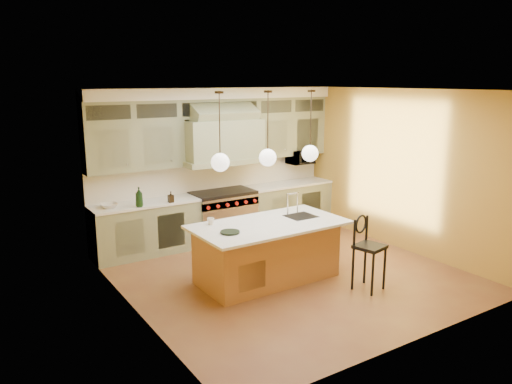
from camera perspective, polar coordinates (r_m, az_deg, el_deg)
floor at (r=8.12m, az=3.71°, el=-9.35°), size 5.00×5.00×0.00m
ceiling at (r=7.53m, az=4.04°, el=11.57°), size 5.00×5.00×0.00m
wall_back at (r=9.78m, az=-4.89°, el=3.28°), size 5.00×0.00×5.00m
wall_front at (r=5.94m, az=18.40°, el=-3.55°), size 5.00×0.00×5.00m
wall_left at (r=6.56m, az=-13.99°, el=-1.77°), size 0.00×5.00×5.00m
wall_right at (r=9.38m, az=16.25°, el=2.40°), size 0.00×5.00×5.00m
back_cabinetry at (r=9.55m, az=-4.14°, el=2.94°), size 5.00×0.77×2.90m
range at (r=9.68m, az=-3.80°, el=-2.65°), size 1.20×0.74×0.96m
kitchen_island at (r=7.75m, az=1.33°, el=-6.69°), size 2.36×1.27×1.35m
counter_stool at (r=7.54m, az=12.67°, el=-6.28°), size 0.47×0.47×1.12m
microwave at (r=10.62m, az=5.10°, el=4.02°), size 0.54×0.37×0.30m
oil_bottle_a at (r=8.65m, az=-13.22°, el=-0.57°), size 0.14×0.14×0.34m
oil_bottle_b at (r=8.86m, az=-9.71°, el=-0.57°), size 0.09×0.10×0.20m
fruit_bowl at (r=8.76m, az=-16.48°, el=-1.49°), size 0.31×0.31×0.07m
cup at (r=7.53m, az=-5.20°, el=-3.34°), size 0.11×0.11×0.10m
pendant_left at (r=6.98m, az=-4.12°, el=3.64°), size 0.26×0.26×1.11m
pendant_center at (r=7.39m, az=1.34°, el=4.17°), size 0.26×0.26×1.11m
pendant_right at (r=7.86m, az=6.20°, el=4.62°), size 0.26×0.26×1.11m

